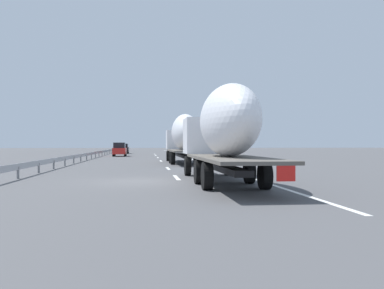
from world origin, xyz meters
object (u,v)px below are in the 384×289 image
Objects in this scene: car_black_suv at (123,149)px; car_red_compact at (120,149)px; truck_trailing at (223,129)px; road_sign at (197,141)px; truck_lead at (183,136)px.

car_red_compact is at bearing -179.00° from car_black_suv.
car_black_suv is (57.75, 7.21, -1.44)m from truck_trailing.
road_sign is (-23.21, -10.31, 1.24)m from car_black_suv.
truck_lead is at bearing 0.00° from truck_trailing.
truck_lead is at bearing 168.52° from road_sign.
car_red_compact is 1.45× the size of road_sign.
road_sign reaches higher than car_red_compact.
road_sign is (-6.98, -10.03, 1.19)m from car_red_compact.
road_sign is (34.54, -3.10, -0.21)m from truck_trailing.
car_red_compact is at bearing 17.29° from truck_lead.
truck_lead is 1.05× the size of truck_trailing.
truck_trailing is at bearing -172.88° from car_black_suv.
car_red_compact is (41.52, 6.93, -1.40)m from truck_trailing.
car_red_compact is (22.25, 6.93, -1.50)m from truck_lead.
car_red_compact is (-16.23, -0.28, 0.05)m from car_black_suv.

